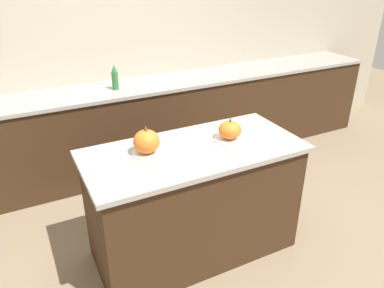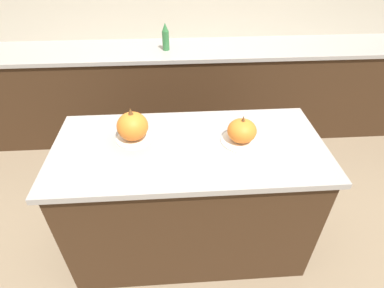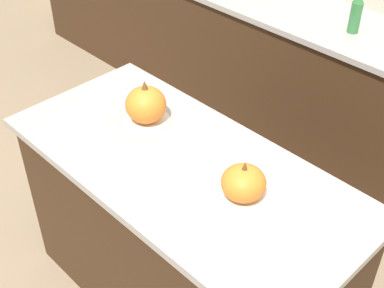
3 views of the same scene
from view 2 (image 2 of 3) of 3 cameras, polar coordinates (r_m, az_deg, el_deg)
The scene contains 7 objects.
ground_plane at distance 2.37m, azimuth -0.42°, elevation -17.76°, with size 12.00×12.00×0.00m, color #847056.
wall_back at distance 3.22m, azimuth -2.68°, elevation 25.03°, with size 8.00×0.06×2.50m.
kitchen_island at distance 2.01m, azimuth -0.48°, elevation -10.40°, with size 1.56×0.73×0.90m.
back_counter at distance 3.18m, azimuth -2.09°, elevation 9.83°, with size 6.00×0.60×0.94m.
pumpkin_cake_left at distance 1.74m, azimuth -11.24°, elevation 3.22°, with size 0.21×0.21×0.21m.
pumpkin_cake_right at distance 1.72m, azimuth 9.46°, elevation 2.32°, with size 0.23×0.23×0.17m.
bottle_tall at distance 2.92m, azimuth -5.05°, elevation 19.62°, with size 0.06×0.06×0.25m.
Camera 2 is at (-0.07, -1.35, 1.94)m, focal length 28.00 mm.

